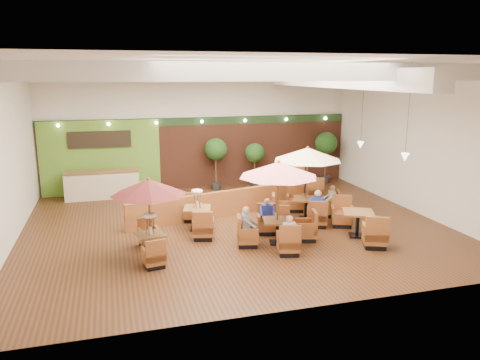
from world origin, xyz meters
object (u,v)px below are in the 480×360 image
object	(u,v)px
table_0	(149,197)
diner_2	(248,222)
topiary_2	(326,145)
table_3	(197,215)
diner_3	(318,205)
service_counter	(102,185)
topiary_0	(216,151)
diner_4	(331,197)
topiary_1	(255,154)
table_4	(357,224)
table_5	(306,185)
diner_0	(289,230)
diner_1	(267,212)
table_2	(307,170)
booth_divider	(217,205)
table_1	(278,187)

from	to	relation	value
table_0	diner_2	xyz separation A→B (m)	(2.88, 0.00, -1.00)
table_0	topiary_2	xyz separation A→B (m)	(8.92, 7.24, 0.06)
table_3	diner_3	distance (m)	4.08
service_counter	topiary_0	xyz separation A→B (m)	(4.93, 0.20, 1.16)
table_3	diner_4	world-z (taller)	table_3
topiary_1	diner_4	xyz separation A→B (m)	(1.30, -5.13, -0.80)
topiary_0	diner_3	xyz separation A→B (m)	(2.14, -6.10, -0.97)
topiary_1	table_4	bearing A→B (deg)	-80.97
table_5	diner_0	size ratio (longest dim) A/B	3.82
table_5	topiary_1	bearing A→B (deg)	155.39
diner_0	table_5	bearing A→B (deg)	69.00
diner_3	table_4	bearing A→B (deg)	-28.52
topiary_1	diner_1	size ratio (longest dim) A/B	2.88
table_2	diner_2	bearing A→B (deg)	-123.40
booth_divider	diner_0	xyz separation A→B (m)	(1.19, -4.11, 0.26)
service_counter	diner_4	bearing A→B (deg)	-31.52
diner_0	diner_1	bearing A→B (deg)	96.46
diner_4	topiary_1	bearing A→B (deg)	26.95
booth_divider	table_4	bearing A→B (deg)	-54.14
service_counter	topiary_1	xyz separation A→B (m)	(6.74, 0.20, 0.94)
booth_divider	topiary_2	bearing A→B (deg)	18.72
table_4	diner_1	world-z (taller)	diner_1
booth_divider	table_2	size ratio (longest dim) A/B	2.48
table_3	table_0	bearing A→B (deg)	-117.61
booth_divider	diner_2	size ratio (longest dim) A/B	8.65
table_2	diner_2	distance (m)	3.67
booth_divider	diner_4	size ratio (longest dim) A/B	9.51
table_2	topiary_2	distance (m)	6.06
diner_1	table_0	bearing A→B (deg)	29.98
table_1	diner_1	bearing A→B (deg)	103.46
topiary_1	diner_2	world-z (taller)	topiary_1
table_5	table_2	bearing A→B (deg)	-93.57
diner_4	table_4	bearing A→B (deg)	-170.67
table_5	topiary_2	xyz separation A→B (m)	(1.75, 1.78, 1.44)
table_5	diner_3	xyz separation A→B (m)	(-1.47, -4.32, 0.40)
diner_0	diner_4	bearing A→B (deg)	53.70
diner_1	diner_4	bearing A→B (deg)	-141.73
table_5	diner_3	world-z (taller)	diner_3
table_5	topiary_1	distance (m)	2.78
table_1	diner_4	bearing A→B (deg)	50.16
service_counter	diner_0	xyz separation A→B (m)	(5.21, -7.99, 0.15)
table_0	diner_4	world-z (taller)	table_0
topiary_0	diner_2	world-z (taller)	topiary_0
table_0	diner_3	world-z (taller)	table_0
table_5	topiary_2	distance (m)	2.88
table_3	diner_3	size ratio (longest dim) A/B	3.21
booth_divider	service_counter	bearing A→B (deg)	121.56
service_counter	diner_1	xyz separation A→B (m)	(5.21, -6.09, 0.14)
diner_3	diner_4	distance (m)	1.37
diner_1	diner_3	world-z (taller)	diner_3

